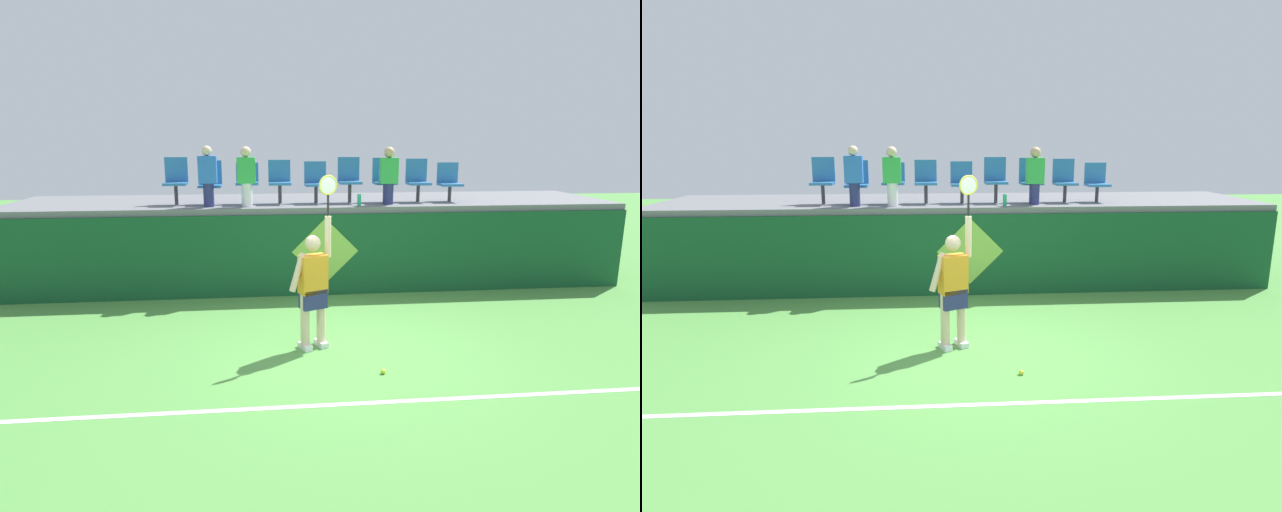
{
  "view_description": "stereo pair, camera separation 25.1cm",
  "coord_description": "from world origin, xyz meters",
  "views": [
    {
      "loc": [
        -1.0,
        -6.89,
        2.98
      ],
      "look_at": [
        -0.18,
        1.0,
        1.18
      ],
      "focal_mm": 29.41,
      "sensor_mm": 36.0,
      "label": 1
    },
    {
      "loc": [
        -0.75,
        -6.91,
        2.98
      ],
      "look_at": [
        -0.18,
        1.0,
        1.18
      ],
      "focal_mm": 29.41,
      "sensor_mm": 36.0,
      "label": 2
    }
  ],
  "objects": [
    {
      "name": "stadium_chair_8",
      "position": [
        2.76,
        3.62,
        2.11
      ],
      "size": [
        0.44,
        0.42,
        0.78
      ],
      "color": "#38383D",
      "rests_on": "spectator_platform"
    },
    {
      "name": "stadium_chair_6",
      "position": [
        1.4,
        3.62,
        2.17
      ],
      "size": [
        0.44,
        0.42,
        0.88
      ],
      "color": "#38383D",
      "rests_on": "spectator_platform"
    },
    {
      "name": "stadium_chair_7",
      "position": [
        2.09,
        3.62,
        2.16
      ],
      "size": [
        0.44,
        0.42,
        0.86
      ],
      "color": "#38383D",
      "rests_on": "spectator_platform"
    },
    {
      "name": "stadium_chair_4",
      "position": [
        -0.0,
        3.62,
        2.14
      ],
      "size": [
        0.44,
        0.42,
        0.82
      ],
      "color": "#38383D",
      "rests_on": "spectator_platform"
    },
    {
      "name": "stadium_chair_5",
      "position": [
        0.68,
        3.62,
        2.19
      ],
      "size": [
        0.44,
        0.42,
        0.9
      ],
      "color": "#38383D",
      "rests_on": "spectator_platform"
    },
    {
      "name": "spectator_2",
      "position": [
        -1.36,
        3.17,
        2.28
      ],
      "size": [
        0.34,
        0.2,
        1.12
      ],
      "color": "white",
      "rests_on": "spectator_platform"
    },
    {
      "name": "spectator_1",
      "position": [
        1.4,
        3.22,
        2.27
      ],
      "size": [
        0.34,
        0.21,
        1.11
      ],
      "color": "navy",
      "rests_on": "spectator_platform"
    },
    {
      "name": "court_back_wall",
      "position": [
        0.0,
        2.87,
        0.79
      ],
      "size": [
        12.26,
        0.2,
        1.57
      ],
      "primitive_type": "cube",
      "color": "#144C28",
      "rests_on": "ground_plane"
    },
    {
      "name": "stadium_chair_2",
      "position": [
        -1.36,
        3.61,
        2.15
      ],
      "size": [
        0.44,
        0.42,
        0.8
      ],
      "color": "#38383D",
      "rests_on": "spectator_platform"
    },
    {
      "name": "spectator_platform",
      "position": [
        0.0,
        4.13,
        1.63
      ],
      "size": [
        12.26,
        2.63,
        0.12
      ],
      "primitive_type": "cube",
      "color": "slate",
      "rests_on": "court_back_wall"
    },
    {
      "name": "tennis_ball",
      "position": [
        0.46,
        -0.75,
        0.03
      ],
      "size": [
        0.07,
        0.07,
        0.07
      ],
      "primitive_type": "sphere",
      "color": "#D1E533",
      "rests_on": "ground_plane"
    },
    {
      "name": "stadium_chair_1",
      "position": [
        -2.08,
        3.62,
        2.15
      ],
      "size": [
        0.44,
        0.42,
        0.85
      ],
      "color": "#38383D",
      "rests_on": "spectator_platform"
    },
    {
      "name": "water_bottle",
      "position": [
        0.79,
        3.04,
        1.8
      ],
      "size": [
        0.08,
        0.08,
        0.23
      ],
      "primitive_type": "cylinder",
      "color": "#26B272",
      "rests_on": "spectator_platform"
    },
    {
      "name": "court_baseline_stripe",
      "position": [
        0.0,
        -1.49,
        0.0
      ],
      "size": [
        11.04,
        0.08,
        0.01
      ],
      "primitive_type": "cube",
      "color": "white",
      "rests_on": "ground_plane"
    },
    {
      "name": "wall_signage_mount",
      "position": [
        0.1,
        2.76,
        0.0
      ],
      "size": [
        1.27,
        0.01,
        1.5
      ],
      "color": "#144C28",
      "rests_on": "ground_plane"
    },
    {
      "name": "spectator_0",
      "position": [
        -2.08,
        3.21,
        2.28
      ],
      "size": [
        0.34,
        0.2,
        1.14
      ],
      "color": "navy",
      "rests_on": "spectator_platform"
    },
    {
      "name": "tennis_player",
      "position": [
        -0.36,
        0.21,
        0.93
      ],
      "size": [
        0.71,
        0.38,
        2.48
      ],
      "color": "white",
      "rests_on": "ground_plane"
    },
    {
      "name": "stadium_chair_3",
      "position": [
        -0.72,
        3.62,
        2.17
      ],
      "size": [
        0.44,
        0.42,
        0.85
      ],
      "color": "#38383D",
      "rests_on": "spectator_platform"
    },
    {
      "name": "ground_plane",
      "position": [
        0.0,
        0.0,
        0.0
      ],
      "size": [
        40.0,
        40.0,
        0.0
      ],
      "primitive_type": "plane",
      "color": "#519342"
    },
    {
      "name": "stadium_chair_0",
      "position": [
        -2.73,
        3.62,
        2.19
      ],
      "size": [
        0.44,
        0.42,
        0.91
      ],
      "color": "#38383D",
      "rests_on": "spectator_platform"
    }
  ]
}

